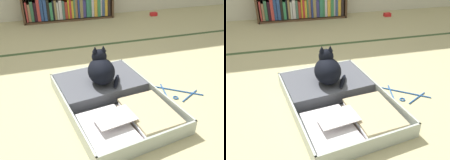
% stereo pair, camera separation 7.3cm
% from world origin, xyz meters
% --- Properties ---
extents(ground_plane, '(10.00, 10.00, 0.00)m').
position_xyz_m(ground_plane, '(0.00, 0.00, 0.00)').
color(ground_plane, tan).
extents(tatami_border, '(4.80, 0.05, 0.00)m').
position_xyz_m(tatami_border, '(0.00, 1.17, 0.00)').
color(tatami_border, '#39502C').
rests_on(tatami_border, ground_plane).
extents(open_suitcase, '(0.76, 1.00, 0.10)m').
position_xyz_m(open_suitcase, '(0.12, 0.11, 0.04)').
color(open_suitcase, '#B0BAAF').
rests_on(open_suitcase, ground_plane).
extents(black_cat, '(0.25, 0.27, 0.26)m').
position_xyz_m(black_cat, '(0.10, 0.23, 0.20)').
color(black_cat, black).
rests_on(black_cat, open_suitcase).
extents(clothes_hanger, '(0.31, 0.27, 0.01)m').
position_xyz_m(clothes_hanger, '(0.63, 0.05, 0.01)').
color(clothes_hanger, '#26549A').
rests_on(clothes_hanger, ground_plane).
extents(small_red_pouch, '(0.10, 0.07, 0.05)m').
position_xyz_m(small_red_pouch, '(1.43, 2.08, 0.02)').
color(small_red_pouch, red).
rests_on(small_red_pouch, ground_plane).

